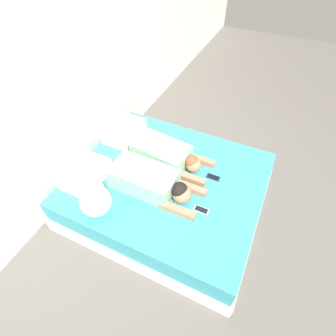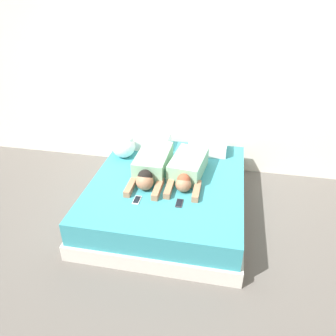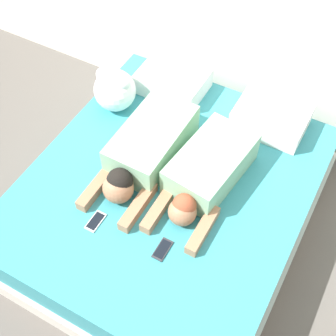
{
  "view_description": "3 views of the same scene",
  "coord_description": "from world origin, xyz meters",
  "px_view_note": "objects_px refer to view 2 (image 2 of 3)",
  "views": [
    {
      "loc": [
        -1.68,
        -0.8,
        2.61
      ],
      "look_at": [
        0.0,
        0.0,
        0.61
      ],
      "focal_mm": 28.0,
      "sensor_mm": 36.0,
      "label": 1
    },
    {
      "loc": [
        0.62,
        -3.16,
        2.54
      ],
      "look_at": [
        0.0,
        0.0,
        0.61
      ],
      "focal_mm": 35.0,
      "sensor_mm": 36.0,
      "label": 2
    },
    {
      "loc": [
        0.86,
        -1.56,
        2.92
      ],
      "look_at": [
        0.0,
        0.0,
        0.61
      ],
      "focal_mm": 50.0,
      "sensor_mm": 36.0,
      "label": 3
    }
  ],
  "objects_px": {
    "pillow_head_left": "(151,141)",
    "bed": "(168,195)",
    "person_right": "(187,168)",
    "plush_toy": "(124,145)",
    "pillow_head_right": "(208,146)",
    "cell_phone_right": "(179,203)",
    "cell_phone_left": "(137,200)",
    "person_left": "(152,165)"
  },
  "relations": [
    {
      "from": "bed",
      "to": "person_right",
      "type": "distance_m",
      "value": 0.41
    },
    {
      "from": "pillow_head_right",
      "to": "cell_phone_right",
      "type": "bearing_deg",
      "value": -98.52
    },
    {
      "from": "person_left",
      "to": "cell_phone_left",
      "type": "xyz_separation_m",
      "value": [
        -0.03,
        -0.56,
        -0.11
      ]
    },
    {
      "from": "pillow_head_left",
      "to": "person_right",
      "type": "distance_m",
      "value": 0.91
    },
    {
      "from": "person_right",
      "to": "cell_phone_right",
      "type": "xyz_separation_m",
      "value": [
        -0.0,
        -0.55,
        -0.1
      ]
    },
    {
      "from": "person_left",
      "to": "cell_phone_right",
      "type": "height_order",
      "value": "person_left"
    },
    {
      "from": "pillow_head_left",
      "to": "cell_phone_left",
      "type": "height_order",
      "value": "pillow_head_left"
    },
    {
      "from": "bed",
      "to": "cell_phone_left",
      "type": "distance_m",
      "value": 0.58
    },
    {
      "from": "pillow_head_right",
      "to": "person_left",
      "type": "relative_size",
      "value": 0.51
    },
    {
      "from": "person_left",
      "to": "person_right",
      "type": "distance_m",
      "value": 0.43
    },
    {
      "from": "pillow_head_left",
      "to": "bed",
      "type": "bearing_deg",
      "value": -63.48
    },
    {
      "from": "pillow_head_left",
      "to": "pillow_head_right",
      "type": "bearing_deg",
      "value": 0.0
    },
    {
      "from": "person_right",
      "to": "pillow_head_right",
      "type": "bearing_deg",
      "value": 75.07
    },
    {
      "from": "bed",
      "to": "cell_phone_right",
      "type": "relative_size",
      "value": 14.19
    },
    {
      "from": "person_left",
      "to": "plush_toy",
      "type": "relative_size",
      "value": 3.02
    },
    {
      "from": "person_left",
      "to": "plush_toy",
      "type": "height_order",
      "value": "plush_toy"
    },
    {
      "from": "pillow_head_left",
      "to": "pillow_head_right",
      "type": "xyz_separation_m",
      "value": [
        0.79,
        0.0,
        0.0
      ]
    },
    {
      "from": "bed",
      "to": "cell_phone_left",
      "type": "height_order",
      "value": "cell_phone_left"
    },
    {
      "from": "pillow_head_right",
      "to": "bed",
      "type": "bearing_deg",
      "value": -116.52
    },
    {
      "from": "person_right",
      "to": "cell_phone_left",
      "type": "height_order",
      "value": "person_right"
    },
    {
      "from": "bed",
      "to": "person_left",
      "type": "height_order",
      "value": "person_left"
    },
    {
      "from": "pillow_head_right",
      "to": "cell_phone_right",
      "type": "xyz_separation_m",
      "value": [
        -0.18,
        -1.23,
        -0.07
      ]
    },
    {
      "from": "cell_phone_left",
      "to": "bed",
      "type": "bearing_deg",
      "value": 62.97
    },
    {
      "from": "pillow_head_left",
      "to": "cell_phone_left",
      "type": "relative_size",
      "value": 3.4
    },
    {
      "from": "pillow_head_right",
      "to": "person_right",
      "type": "bearing_deg",
      "value": -104.93
    },
    {
      "from": "person_left",
      "to": "cell_phone_right",
      "type": "xyz_separation_m",
      "value": [
        0.42,
        -0.52,
        -0.11
      ]
    },
    {
      "from": "bed",
      "to": "cell_phone_right",
      "type": "height_order",
      "value": "cell_phone_right"
    },
    {
      "from": "bed",
      "to": "pillow_head_left",
      "type": "distance_m",
      "value": 0.93
    },
    {
      "from": "bed",
      "to": "pillow_head_right",
      "type": "relative_size",
      "value": 4.18
    },
    {
      "from": "pillow_head_left",
      "to": "cell_phone_left",
      "type": "bearing_deg",
      "value": -83.22
    },
    {
      "from": "cell_phone_left",
      "to": "pillow_head_right",
      "type": "bearing_deg",
      "value": 63.29
    },
    {
      "from": "bed",
      "to": "plush_toy",
      "type": "height_order",
      "value": "plush_toy"
    },
    {
      "from": "pillow_head_left",
      "to": "pillow_head_right",
      "type": "distance_m",
      "value": 0.79
    },
    {
      "from": "person_right",
      "to": "plush_toy",
      "type": "xyz_separation_m",
      "value": [
        -0.88,
        0.32,
        0.05
      ]
    },
    {
      "from": "plush_toy",
      "to": "cell_phone_left",
      "type": "bearing_deg",
      "value": -64.67
    },
    {
      "from": "cell_phone_left",
      "to": "plush_toy",
      "type": "distance_m",
      "value": 1.01
    },
    {
      "from": "pillow_head_right",
      "to": "person_right",
      "type": "height_order",
      "value": "person_right"
    },
    {
      "from": "pillow_head_left",
      "to": "person_right",
      "type": "height_order",
      "value": "person_right"
    },
    {
      "from": "bed",
      "to": "pillow_head_left",
      "type": "height_order",
      "value": "pillow_head_left"
    },
    {
      "from": "person_right",
      "to": "bed",
      "type": "bearing_deg",
      "value": -153.05
    },
    {
      "from": "pillow_head_right",
      "to": "cell_phone_right",
      "type": "height_order",
      "value": "pillow_head_right"
    },
    {
      "from": "pillow_head_right",
      "to": "person_right",
      "type": "distance_m",
      "value": 0.7
    }
  ]
}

